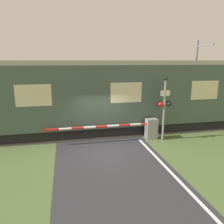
{
  "coord_description": "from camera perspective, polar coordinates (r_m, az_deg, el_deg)",
  "views": [
    {
      "loc": [
        -1.75,
        -9.53,
        4.17
      ],
      "look_at": [
        0.69,
        1.72,
        1.47
      ],
      "focal_mm": 35.0,
      "sensor_mm": 36.0,
      "label": 1
    }
  ],
  "objects": [
    {
      "name": "ground_plane",
      "position": [
        10.55,
        -1.73,
        -10.07
      ],
      "size": [
        80.0,
        80.0,
        0.0
      ],
      "primitive_type": "plane",
      "color": "#4C6033"
    },
    {
      "name": "track_bed",
      "position": [
        13.44,
        -4.18,
        -4.8
      ],
      "size": [
        36.0,
        3.2,
        0.13
      ],
      "color": "slate",
      "rests_on": "ground_plane"
    },
    {
      "name": "train",
      "position": [
        13.21,
        1.84,
        4.38
      ],
      "size": [
        17.06,
        3.16,
        4.19
      ],
      "color": "black",
      "rests_on": "ground_plane"
    },
    {
      "name": "crossing_barrier",
      "position": [
        11.92,
        7.96,
        -4.25
      ],
      "size": [
        5.91,
        0.44,
        1.12
      ],
      "color": "gray",
      "rests_on": "ground_plane"
    },
    {
      "name": "signal_post",
      "position": [
        11.74,
        13.54,
        1.78
      ],
      "size": [
        0.81,
        0.26,
        3.37
      ],
      "color": "gray",
      "rests_on": "ground_plane"
    },
    {
      "name": "catenary_pole",
      "position": [
        17.29,
        20.82,
        8.28
      ],
      "size": [
        0.2,
        1.9,
        5.59
      ],
      "color": "slate",
      "rests_on": "ground_plane"
    }
  ]
}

